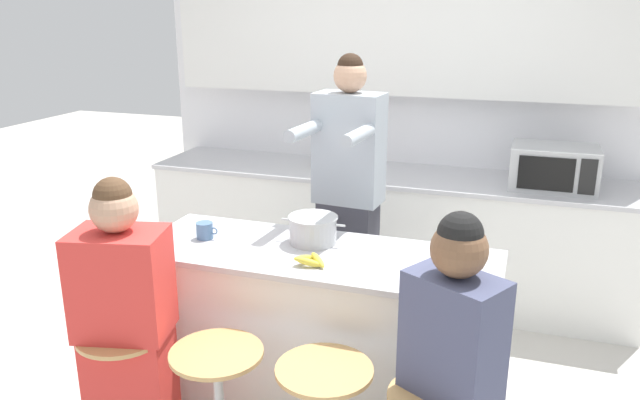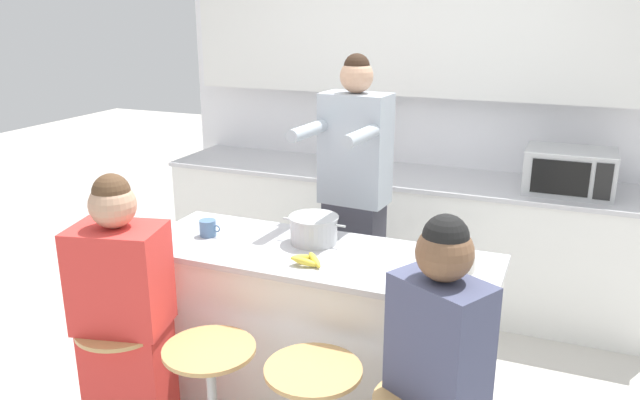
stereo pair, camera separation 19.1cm
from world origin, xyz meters
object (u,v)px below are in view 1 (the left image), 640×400
(person_cooking, at_px, (348,213))
(cooking_pot, at_px, (313,230))
(kitchen_island, at_px, (316,333))
(person_wrapped_blanket, at_px, (126,331))
(coffee_cup_near, at_px, (205,231))
(banana_bunch, at_px, (310,260))
(potted_plant, at_px, (327,152))
(bar_stool_leftmost, at_px, (127,385))
(microwave, at_px, (554,167))
(fruit_bowl, at_px, (456,257))
(person_seated_near, at_px, (449,393))
(coffee_cup_far, at_px, (445,275))

(person_cooking, xyz_separation_m, cooking_pot, (-0.04, -0.51, 0.07))
(kitchen_island, relative_size, cooking_pot, 5.29)
(kitchen_island, relative_size, person_wrapped_blanket, 1.30)
(kitchen_island, relative_size, person_cooking, 0.98)
(person_wrapped_blanket, xyz_separation_m, coffee_cup_near, (0.10, 0.59, 0.29))
(person_cooking, height_order, coffee_cup_near, person_cooking)
(person_wrapped_blanket, bearing_deg, cooking_pot, 34.11)
(cooking_pot, xyz_separation_m, banana_bunch, (0.08, -0.28, -0.05))
(cooking_pot, bearing_deg, banana_bunch, -73.32)
(banana_bunch, bearing_deg, person_cooking, 93.40)
(person_wrapped_blanket, distance_m, potted_plant, 2.23)
(bar_stool_leftmost, height_order, potted_plant, potted_plant)
(bar_stool_leftmost, bearing_deg, potted_plant, 83.18)
(person_wrapped_blanket, bearing_deg, potted_plant, 70.13)
(potted_plant, bearing_deg, cooking_pot, -74.67)
(kitchen_island, distance_m, microwave, 2.00)
(fruit_bowl, bearing_deg, cooking_pot, 174.94)
(person_cooking, xyz_separation_m, potted_plant, (-0.44, 0.96, 0.12))
(person_wrapped_blanket, distance_m, coffee_cup_near, 0.66)
(person_seated_near, height_order, potted_plant, person_seated_near)
(person_cooking, height_order, potted_plant, person_cooking)
(banana_bunch, bearing_deg, coffee_cup_far, -0.74)
(person_seated_near, xyz_separation_m, banana_bunch, (-0.72, 0.43, 0.29))
(kitchen_island, height_order, microwave, microwave)
(fruit_bowl, bearing_deg, coffee_cup_near, -177.43)
(person_seated_near, relative_size, potted_plant, 5.85)
(kitchen_island, xyz_separation_m, person_seated_near, (0.75, -0.60, 0.19))
(kitchen_island, height_order, cooking_pot, cooking_pot)
(person_seated_near, relative_size, coffee_cup_near, 11.58)
(person_wrapped_blanket, bearing_deg, microwave, 36.10)
(coffee_cup_far, bearing_deg, person_cooking, 130.25)
(bar_stool_leftmost, height_order, microwave, microwave)
(person_cooking, relative_size, person_seated_near, 1.32)
(cooking_pot, bearing_deg, person_seated_near, -41.55)
(person_cooking, height_order, cooking_pot, person_cooking)
(banana_bunch, relative_size, microwave, 0.33)
(person_seated_near, bearing_deg, potted_plant, 147.65)
(cooking_pot, relative_size, fruit_bowl, 1.75)
(person_wrapped_blanket, relative_size, coffee_cup_near, 11.57)
(fruit_bowl, distance_m, coffee_cup_near, 1.29)
(cooking_pot, height_order, coffee_cup_near, cooking_pot)
(person_wrapped_blanket, xyz_separation_m, potted_plant, (0.25, 2.18, 0.38))
(person_seated_near, bearing_deg, fruit_bowl, 125.09)
(bar_stool_leftmost, relative_size, cooking_pot, 1.92)
(cooking_pot, bearing_deg, person_wrapped_blanket, -132.52)
(person_cooking, height_order, person_wrapped_blanket, person_cooking)
(bar_stool_leftmost, distance_m, person_seated_near, 1.49)
(kitchen_island, relative_size, coffee_cup_near, 15.08)
(kitchen_island, xyz_separation_m, person_cooking, (-0.02, 0.62, 0.45))
(coffee_cup_far, bearing_deg, person_seated_near, -78.05)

